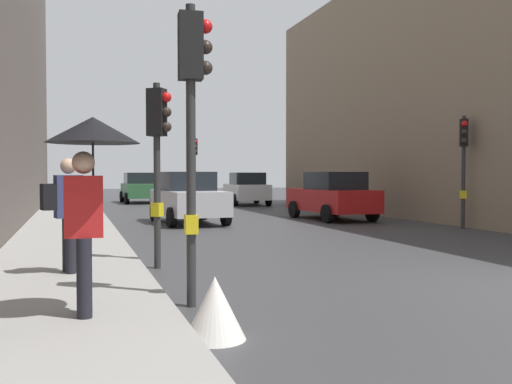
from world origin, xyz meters
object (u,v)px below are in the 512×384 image
Objects in this scene: traffic_light_far_median at (195,158)px; traffic_light_near_left at (193,99)px; car_silver_hatchback at (188,198)px; warning_sign_triangle at (215,308)px; pedestrian_with_grey_backpack at (66,208)px; traffic_light_near_right at (158,141)px; car_green_estate at (140,188)px; pedestrian_with_umbrella at (90,160)px; traffic_light_mid_street at (464,151)px; car_red_sedan at (332,196)px; car_white_compact at (247,189)px.

traffic_light_near_left reaches higher than traffic_light_far_median.
traffic_light_near_left reaches higher than car_silver_hatchback.
pedestrian_with_grey_backpack is at bearing 112.08° from warning_sign_triangle.
traffic_light_near_right is 23.96m from car_green_estate.
car_green_estate is at bearing 84.65° from traffic_light_near_right.
warning_sign_triangle is (-2.37, -13.83, -0.55)m from car_silver_hatchback.
pedestrian_with_umbrella is (-3.56, -13.08, 0.96)m from car_silver_hatchback.
warning_sign_triangle is (1.19, -0.75, -1.52)m from pedestrian_with_umbrella.
traffic_light_far_median is (-5.47, 14.30, 0.09)m from traffic_light_mid_street.
traffic_light_far_median reaches higher than car_red_sedan.
traffic_light_near_left reaches higher than traffic_light_mid_street.
traffic_light_near_left is at bearing -108.24° from car_white_compact.
pedestrian_with_umbrella is at bearing -108.11° from traffic_light_near_right.
traffic_light_mid_street is 14.12m from pedestrian_with_umbrella.
traffic_light_near_right is at bearing -103.40° from traffic_light_far_median.
pedestrian_with_umbrella reaches higher than car_white_compact.
car_white_compact is 22.65m from pedestrian_with_grey_backpack.
traffic_light_near_right is 0.77× the size of car_red_sedan.
car_red_sedan is (7.67, 12.21, -1.75)m from traffic_light_near_left.
pedestrian_with_umbrella is (-8.93, -12.97, 0.96)m from car_red_sedan.
traffic_light_mid_street is at bearing -67.96° from car_green_estate.
car_red_sedan is (5.44, -14.71, 0.00)m from car_green_estate.
traffic_light_near_left is (0.00, -3.11, 0.35)m from traffic_light_near_right.
traffic_light_mid_street is at bearing 25.94° from pedestrian_with_grey_backpack.
traffic_light_near_right is 0.78× the size of car_green_estate.
warning_sign_triangle is (-0.08, -1.51, -2.30)m from traffic_light_near_left.
car_red_sedan is at bearing -1.13° from car_silver_hatchback.
traffic_light_mid_street is at bearing -62.50° from car_red_sedan.
car_white_compact is at bearing 99.18° from traffic_light_mid_street.
traffic_light_near_left reaches higher than car_white_compact.
car_silver_hatchback is at bearing 69.28° from pedestrian_with_grey_backpack.
traffic_light_near_right is 0.92× the size of traffic_light_far_median.
pedestrian_with_umbrella reaches higher than car_green_estate.
traffic_light_far_median is 0.95× the size of traffic_light_near_left.
traffic_light_near_left reaches higher than traffic_light_near_right.
pedestrian_with_umbrella is at bearing -104.22° from traffic_light_far_median.
pedestrian_with_umbrella reaches higher than car_red_sedan.
car_white_compact is (5.31, -4.04, 0.00)m from car_green_estate.
car_red_sedan is (-2.32, 4.45, -1.52)m from traffic_light_mid_street.
car_white_compact is (-0.13, 10.67, 0.00)m from car_red_sedan.
pedestrian_with_grey_backpack reaches higher than car_silver_hatchback.
traffic_light_near_left reaches higher than car_green_estate.
car_green_estate is 1.98× the size of pedestrian_with_umbrella.
traffic_light_near_left is at bearing -122.12° from car_red_sedan.
car_white_compact is at bearing 15.28° from traffic_light_far_median.
pedestrian_with_umbrella reaches higher than car_silver_hatchback.
pedestrian_with_umbrella is at bearing -110.43° from car_white_compact.
traffic_light_far_median reaches higher than pedestrian_with_umbrella.
traffic_light_near_right is at bearing -155.05° from traffic_light_mid_street.
warning_sign_triangle is (-4.59, -23.57, -2.16)m from traffic_light_far_median.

